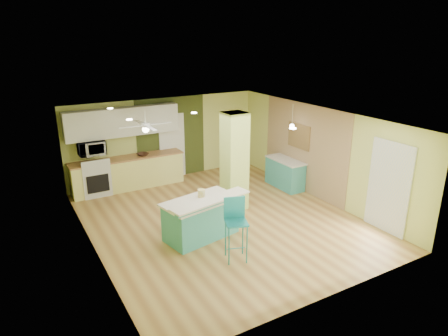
{
  "coord_description": "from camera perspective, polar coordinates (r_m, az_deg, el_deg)",
  "views": [
    {
      "loc": [
        -4.34,
        -7.64,
        4.31
      ],
      "look_at": [
        0.29,
        0.4,
        1.17
      ],
      "focal_mm": 32.0,
      "sensor_mm": 36.0,
      "label": 1
    }
  ],
  "objects": [
    {
      "name": "wall_back",
      "position": [
        12.34,
        -8.41,
        4.15
      ],
      "size": [
        6.0,
        0.01,
        2.5
      ],
      "primitive_type": "cube",
      "color": "#CBD572",
      "rests_on": "floor"
    },
    {
      "name": "wall_right",
      "position": [
        11.03,
        13.39,
        2.08
      ],
      "size": [
        0.01,
        7.0,
        2.5
      ],
      "primitive_type": "cube",
      "color": "#CBD572",
      "rests_on": "floor"
    },
    {
      "name": "wall_left",
      "position": [
        8.33,
        -18.62,
        -3.87
      ],
      "size": [
        0.01,
        7.0,
        2.5
      ],
      "primitive_type": "cube",
      "color": "#CBD572",
      "rests_on": "floor"
    },
    {
      "name": "wood_panel",
      "position": [
        11.44,
        11.29,
        2.83
      ],
      "size": [
        0.02,
        3.4,
        2.5
      ],
      "primitive_type": "cube",
      "color": "#917153",
      "rests_on": "floor"
    },
    {
      "name": "floor",
      "position": [
        9.79,
        -0.31,
        -7.46
      ],
      "size": [
        6.0,
        7.0,
        0.01
      ],
      "primitive_type": "cube",
      "color": "olive",
      "rests_on": "ground"
    },
    {
      "name": "peninsula",
      "position": [
        8.85,
        -3.25,
        -7.08
      ],
      "size": [
        1.93,
        1.32,
        1.01
      ],
      "rotation": [
        0.0,
        0.0,
        0.19
      ],
      "color": "teal",
      "rests_on": "floor"
    },
    {
      "name": "ceiling_fan",
      "position": [
        10.41,
        -11.16,
        5.97
      ],
      "size": [
        1.41,
        1.41,
        0.61
      ],
      "color": "white",
      "rests_on": "ceiling"
    },
    {
      "name": "upper_cabinets",
      "position": [
        11.61,
        -14.22,
        6.41
      ],
      "size": [
        3.2,
        0.34,
        0.8
      ],
      "primitive_type": "cube",
      "color": "silver",
      "rests_on": "wall_back"
    },
    {
      "name": "stove",
      "position": [
        11.68,
        -17.93,
        -1.49
      ],
      "size": [
        0.76,
        0.66,
        1.08
      ],
      "color": "silver",
      "rests_on": "floor"
    },
    {
      "name": "fruit_bowl",
      "position": [
        11.79,
        -11.54,
        1.91
      ],
      "size": [
        0.4,
        0.4,
        0.08
      ],
      "primitive_type": "imported",
      "rotation": [
        0.0,
        0.0,
        0.33
      ],
      "color": "#351F15",
      "rests_on": "kitchen_run"
    },
    {
      "name": "kitchen_run",
      "position": [
        11.89,
        -13.5,
        -0.66
      ],
      "size": [
        3.25,
        0.63,
        0.94
      ],
      "color": "#E8E479",
      "rests_on": "floor"
    },
    {
      "name": "olive_accent",
      "position": [
        12.4,
        -7.53,
        4.26
      ],
      "size": [
        2.2,
        0.02,
        2.5
      ],
      "primitive_type": "cube",
      "color": "#3B461C",
      "rests_on": "floor"
    },
    {
      "name": "canister",
      "position": [
        8.82,
        -3.25,
        -3.62
      ],
      "size": [
        0.16,
        0.16,
        0.18
      ],
      "primitive_type": "cylinder",
      "color": "yellow",
      "rests_on": "peninsula"
    },
    {
      "name": "ceiling",
      "position": [
        8.97,
        -0.33,
        7.09
      ],
      "size": [
        6.0,
        7.0,
        0.01
      ],
      "primitive_type": "cube",
      "color": "white",
      "rests_on": "wall_back"
    },
    {
      "name": "bar_stool",
      "position": [
        7.89,
        1.64,
        -7.27
      ],
      "size": [
        0.54,
        0.54,
        1.28
      ],
      "rotation": [
        0.0,
        0.0,
        -0.34
      ],
      "color": "teal",
      "rests_on": "floor"
    },
    {
      "name": "side_counter",
      "position": [
        11.81,
        8.69,
        -0.74
      ],
      "size": [
        0.55,
        1.3,
        0.84
      ],
      "color": "teal",
      "rests_on": "floor"
    },
    {
      "name": "column",
      "position": [
        10.02,
        1.5,
        0.93
      ],
      "size": [
        0.55,
        0.55,
        2.5
      ],
      "primitive_type": "cube",
      "color": "#C0D663",
      "rests_on": "floor"
    },
    {
      "name": "interior_door",
      "position": [
        12.44,
        -7.43,
        3.12
      ],
      "size": [
        0.82,
        0.05,
        2.0
      ],
      "primitive_type": "cube",
      "color": "white",
      "rests_on": "floor"
    },
    {
      "name": "microwave",
      "position": [
        11.43,
        -18.38,
        2.73
      ],
      "size": [
        0.7,
        0.48,
        0.39
      ],
      "primitive_type": "imported",
      "color": "white",
      "rests_on": "wall_back"
    },
    {
      "name": "wall_front",
      "position": [
        6.73,
        14.8,
        -9.03
      ],
      "size": [
        6.0,
        0.01,
        2.5
      ],
      "primitive_type": "cube",
      "color": "#CBD572",
      "rests_on": "floor"
    },
    {
      "name": "wall_decor",
      "position": [
        11.5,
        10.65,
        4.49
      ],
      "size": [
        0.03,
        0.9,
        0.7
      ],
      "primitive_type": "cube",
      "color": "brown",
      "rests_on": "wood_panel"
    },
    {
      "name": "french_door",
      "position": [
        9.62,
        22.45,
        -2.59
      ],
      "size": [
        0.04,
        1.08,
        2.1
      ],
      "primitive_type": "cube",
      "color": "silver",
      "rests_on": "floor"
    },
    {
      "name": "pendant_lamp",
      "position": [
        11.18,
        9.68,
        5.92
      ],
      "size": [
        0.14,
        0.14,
        0.69
      ],
      "color": "silver",
      "rests_on": "ceiling"
    }
  ]
}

